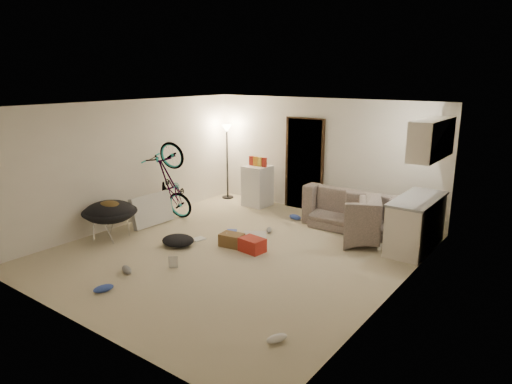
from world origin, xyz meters
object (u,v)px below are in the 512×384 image
Objects in this scene: mini_fridge at (257,186)px; juicer at (227,240)px; kitchen_counter at (416,224)px; tv_box at (152,210)px; armchair at (379,227)px; sofa at (356,213)px; bicycle at (171,198)px; drink_case_a at (232,240)px; drink_case_b at (252,245)px; floor_lamp at (227,146)px; saucer_chair at (110,217)px.

mini_fridge reaches higher than juicer.
juicer is (-2.75, -1.86, -0.34)m from kitchen_counter.
kitchen_counter reaches higher than tv_box.
armchair is (-0.58, -0.18, -0.13)m from kitchen_counter.
sofa is (-1.31, 0.45, -0.14)m from kitchen_counter.
sofa is at bearing -0.62° from mini_fridge.
bicycle reaches higher than sofa.
bicycle reaches higher than drink_case_a.
bicycle is 2.08m from juicer.
armchair reaches higher than drink_case_b.
sofa is at bearing 161.10° from kitchen_counter.
bicycle is (0.10, -1.98, -0.86)m from floor_lamp.
tv_box is 2.39× the size of drink_case_a.
bicycle is at bearing 157.86° from drink_case_a.
kitchen_counter is 6.24× the size of juicer.
armchair reaches higher than sofa.
juicer is at bearing -174.23° from drink_case_a.
drink_case_b is (2.52, -0.50, -0.32)m from bicycle.
tv_box is (-4.73, -1.87, -0.12)m from kitchen_counter.
drink_case_b is (2.52, 1.03, -0.30)m from saucer_chair.
armchair is 2.67m from drink_case_a.
floor_lamp is 1.21× the size of kitchen_counter.
juicer is at bearing -50.42° from floor_lamp.
mini_fridge is 2.58m from tv_box.
drink_case_a is at bearing -172.21° from drink_case_b.
saucer_chair is 2.33m from drink_case_a.
saucer_chair is at bearing -102.95° from mini_fridge.
drink_case_b is at bearing 22.29° from saucer_chair.
kitchen_counter is 3.34m from juicer.
drink_case_b is at bearing -140.28° from kitchen_counter.
mini_fridge is (0.99, -0.10, -0.84)m from floor_lamp.
tv_box reaches higher than armchair.
drink_case_b is at bearing -53.93° from mini_fridge.
kitchen_counter is 1.49× the size of saucer_chair.
drink_case_b is (-2.21, -1.83, -0.32)m from kitchen_counter.
armchair is 4.94m from saucer_chair.
mini_fridge reaches higher than sofa.
tv_box is 3.98× the size of juicer.
floor_lamp reaches higher than kitchen_counter.
sofa is 0.97m from armchair.
kitchen_counter is (4.83, -0.65, -0.87)m from floor_lamp.
floor_lamp reaches higher than saucer_chair.
floor_lamp is 0.89× the size of sofa.
kitchen_counter is at bearing 31.23° from saucer_chair.
tv_box is 1.99m from juicer.
mini_fridge is (-3.26, 0.73, 0.15)m from armchair.
armchair is at bearing 32.95° from saucer_chair.
drink_case_b is at bearing -110.65° from bicycle.
kitchen_counter is 3.61× the size of drink_case_b.
saucer_chair is at bearing 98.61° from armchair.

